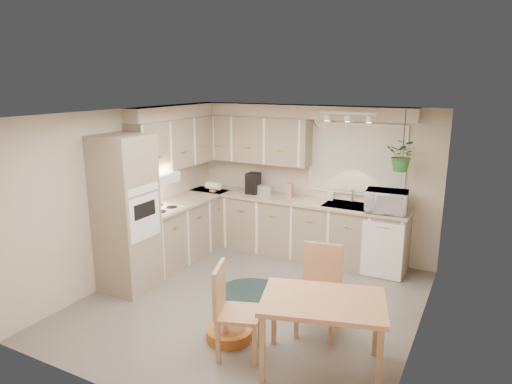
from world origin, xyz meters
TOP-DOWN VIEW (x-y plane):
  - floor at (0.00, 0.00)m, footprint 4.20×4.20m
  - ceiling at (0.00, 0.00)m, footprint 4.20×4.20m
  - wall_back at (0.00, 2.10)m, footprint 4.00×0.04m
  - wall_front at (0.00, -2.10)m, footprint 4.00×0.04m
  - wall_left at (-2.00, 0.00)m, footprint 0.04×4.20m
  - wall_right at (2.00, 0.00)m, footprint 0.04×4.20m
  - base_cab_left at (-1.70, 0.88)m, footprint 0.60×1.85m
  - base_cab_back at (-0.20, 1.80)m, footprint 3.60×0.60m
  - counter_left at (-1.69, 0.88)m, footprint 0.64×1.89m
  - counter_back at (-0.20, 1.79)m, footprint 3.64×0.64m
  - oven_stack at (-1.68, -0.38)m, footprint 0.65×0.65m
  - wall_oven_face at (-1.35, -0.38)m, footprint 0.02×0.56m
  - upper_cab_left at (-1.82, 1.00)m, footprint 0.35×2.00m
  - upper_cab_back at (-1.00, 1.93)m, footprint 2.00×0.35m
  - soffit_left at (-1.85, 1.00)m, footprint 0.30×2.00m
  - soffit_back at (-0.20, 1.95)m, footprint 3.60×0.30m
  - cooktop at (-1.68, 0.30)m, footprint 0.52×0.58m
  - range_hood at (-1.70, 0.30)m, footprint 0.40×0.60m
  - window_blinds at (0.70, 2.07)m, footprint 1.40×0.02m
  - window_frame at (0.70, 2.08)m, footprint 1.50×0.02m
  - sink at (0.70, 1.80)m, footprint 0.70×0.48m
  - dishwasher_front at (1.30, 1.49)m, footprint 0.58×0.02m
  - track_light_bar at (0.70, 1.55)m, footprint 0.80×0.04m
  - wall_clock at (0.15, 2.07)m, footprint 0.30×0.03m
  - dining_table at (1.26, -0.88)m, footprint 1.35×1.08m
  - chair_left at (0.43, -1.04)m, footprint 0.58×0.58m
  - chair_back at (1.00, -0.28)m, footprint 0.52×0.52m
  - braided_rug at (0.02, 0.25)m, footprint 1.32×1.08m
  - pet_bed at (0.19, -0.85)m, footprint 0.64×0.64m
  - microwave at (1.28, 1.70)m, footprint 0.61×0.38m
  - soap_bottle at (0.36, 1.95)m, footprint 0.14×0.22m
  - hanging_plant at (1.45, 1.70)m, footprint 0.45×0.49m
  - coffee_maker at (-0.92, 1.80)m, footprint 0.20×0.25m
  - toaster at (-0.71, 1.82)m, footprint 0.25×0.14m
  - knife_block at (-0.28, 1.85)m, footprint 0.11×0.11m

SIDE VIEW (x-z plane):
  - floor at x=0.00m, z-range 0.00..0.00m
  - braided_rug at x=0.02m, z-range 0.00..0.01m
  - pet_bed at x=0.19m, z-range 0.00..0.12m
  - dining_table at x=1.26m, z-range 0.00..0.74m
  - dishwasher_front at x=1.30m, z-range 0.01..0.84m
  - base_cab_left at x=-1.70m, z-range 0.00..0.90m
  - base_cab_back at x=-0.20m, z-range 0.00..0.90m
  - chair_left at x=0.43m, z-range 0.00..0.97m
  - chair_back at x=1.00m, z-range 0.00..0.99m
  - sink at x=0.70m, z-range 0.85..0.95m
  - counter_left at x=-1.69m, z-range 0.90..0.94m
  - counter_back at x=-0.20m, z-range 0.90..0.94m
  - cooktop at x=-1.68m, z-range 0.93..0.95m
  - soap_bottle at x=0.36m, z-range 0.94..1.04m
  - toaster at x=-0.71m, z-range 0.94..1.09m
  - oven_stack at x=-1.68m, z-range 0.00..2.10m
  - wall_oven_face at x=-1.35m, z-range 0.76..1.34m
  - knife_block at x=-0.28m, z-range 0.94..1.17m
  - coffee_maker at x=-0.92m, z-range 0.94..1.28m
  - microwave at x=1.28m, z-range 0.94..1.33m
  - wall_back at x=0.00m, z-range 0.00..2.40m
  - wall_front at x=0.00m, z-range 0.00..2.40m
  - wall_left at x=-2.00m, z-range 0.00..2.40m
  - wall_right at x=2.00m, z-range 0.00..2.40m
  - range_hood at x=-1.70m, z-range 1.33..1.47m
  - window_blinds at x=0.70m, z-range 1.10..2.10m
  - window_frame at x=0.70m, z-range 1.05..2.15m
  - hanging_plant at x=1.45m, z-range 1.55..1.90m
  - upper_cab_left at x=-1.82m, z-range 1.45..2.20m
  - upper_cab_back at x=-1.00m, z-range 1.45..2.20m
  - wall_clock at x=0.15m, z-range 2.03..2.33m
  - soffit_left at x=-1.85m, z-range 2.20..2.40m
  - soffit_back at x=-0.20m, z-range 2.20..2.40m
  - track_light_bar at x=0.70m, z-range 2.31..2.35m
  - ceiling at x=0.00m, z-range 2.40..2.40m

